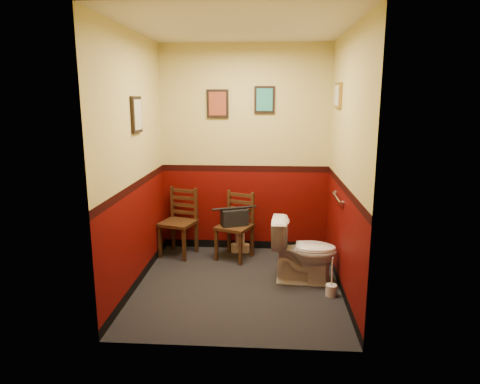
{
  "coord_description": "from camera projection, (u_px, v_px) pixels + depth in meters",
  "views": [
    {
      "loc": [
        0.31,
        -4.38,
        2.02
      ],
      "look_at": [
        0.0,
        0.25,
        1.0
      ],
      "focal_mm": 32.0,
      "sensor_mm": 36.0,
      "label": 1
    }
  ],
  "objects": [
    {
      "name": "tp_stack",
      "position": [
        240.0,
        243.0,
        5.7
      ],
      "size": [
        0.25,
        0.15,
        0.32
      ],
      "color": "silver",
      "rests_on": "floor"
    },
    {
      "name": "grab_bar",
      "position": [
        337.0,
        198.0,
        4.69
      ],
      "size": [
        0.05,
        0.56,
        0.06
      ],
      "color": "silver",
      "rests_on": "wall_right"
    },
    {
      "name": "chair_left",
      "position": [
        179.0,
        222.0,
        5.58
      ],
      "size": [
        0.51,
        0.51,
        0.87
      ],
      "rotation": [
        0.0,
        0.0,
        -0.29
      ],
      "color": "#4B2D16",
      "rests_on": "floor"
    },
    {
      "name": "floor",
      "position": [
        238.0,
        285.0,
        4.72
      ],
      "size": [
        2.2,
        2.4,
        0.0
      ],
      "primitive_type": "cube",
      "color": "black",
      "rests_on": "ground"
    },
    {
      "name": "toilet_brush",
      "position": [
        331.0,
        289.0,
        4.46
      ],
      "size": [
        0.12,
        0.12,
        0.42
      ],
      "color": "silver",
      "rests_on": "floor"
    },
    {
      "name": "framed_print_back_b",
      "position": [
        265.0,
        100.0,
        5.42
      ],
      "size": [
        0.26,
        0.04,
        0.34
      ],
      "color": "black",
      "rests_on": "wall_back"
    },
    {
      "name": "wall_left",
      "position": [
        134.0,
        163.0,
        4.5
      ],
      "size": [
        0.0,
        2.4,
        2.7
      ],
      "primitive_type": "cube",
      "rotation": [
        1.57,
        0.0,
        1.57
      ],
      "color": "#4B0604",
      "rests_on": "ground"
    },
    {
      "name": "ceiling",
      "position": [
        238.0,
        26.0,
        4.14
      ],
      "size": [
        2.2,
        2.4,
        0.0
      ],
      "primitive_type": "cube",
      "rotation": [
        3.14,
        0.0,
        0.0
      ],
      "color": "silver",
      "rests_on": "ground"
    },
    {
      "name": "toilet",
      "position": [
        304.0,
        251.0,
        4.75
      ],
      "size": [
        0.76,
        0.47,
        0.72
      ],
      "primitive_type": "imported",
      "rotation": [
        0.0,
        0.0,
        1.49
      ],
      "color": "white",
      "rests_on": "floor"
    },
    {
      "name": "framed_print_back_a",
      "position": [
        218.0,
        104.0,
        5.47
      ],
      "size": [
        0.28,
        0.04,
        0.36
      ],
      "color": "black",
      "rests_on": "wall_back"
    },
    {
      "name": "wall_front",
      "position": [
        227.0,
        188.0,
        3.26
      ],
      "size": [
        2.2,
        0.0,
        2.7
      ],
      "primitive_type": "cube",
      "rotation": [
        -1.57,
        0.0,
        0.0
      ],
      "color": "#4B0604",
      "rests_on": "ground"
    },
    {
      "name": "framed_print_right",
      "position": [
        338.0,
        95.0,
        4.79
      ],
      "size": [
        0.04,
        0.34,
        0.28
      ],
      "color": "olive",
      "rests_on": "wall_right"
    },
    {
      "name": "handbag",
      "position": [
        234.0,
        217.0,
        5.39
      ],
      "size": [
        0.37,
        0.28,
        0.24
      ],
      "rotation": [
        0.0,
        0.0,
        0.38
      ],
      "color": "black",
      "rests_on": "chair_right"
    },
    {
      "name": "wall_back",
      "position": [
        245.0,
        150.0,
        5.6
      ],
      "size": [
        2.2,
        0.0,
        2.7
      ],
      "primitive_type": "cube",
      "rotation": [
        1.57,
        0.0,
        0.0
      ],
      "color": "#4B0604",
      "rests_on": "ground"
    },
    {
      "name": "chair_right",
      "position": [
        236.0,
        226.0,
        5.45
      ],
      "size": [
        0.52,
        0.52,
        0.85
      ],
      "rotation": [
        0.0,
        0.0,
        -0.4
      ],
      "color": "#4B2D16",
      "rests_on": "floor"
    },
    {
      "name": "wall_right",
      "position": [
        346.0,
        165.0,
        4.36
      ],
      "size": [
        0.0,
        2.4,
        2.7
      ],
      "primitive_type": "cube",
      "rotation": [
        1.57,
        0.0,
        -1.57
      ],
      "color": "#4B0604",
      "rests_on": "ground"
    },
    {
      "name": "framed_print_left",
      "position": [
        137.0,
        115.0,
        4.49
      ],
      "size": [
        0.04,
        0.3,
        0.38
      ],
      "color": "black",
      "rests_on": "wall_left"
    }
  ]
}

